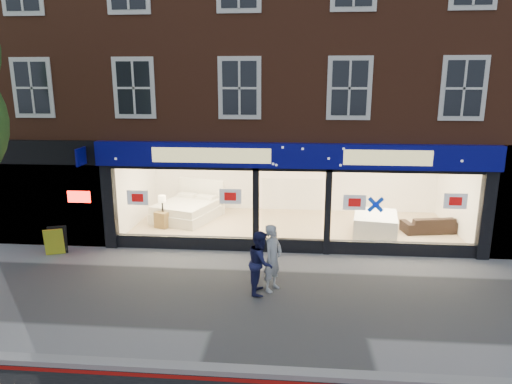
# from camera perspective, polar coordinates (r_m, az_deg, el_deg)

# --- Properties ---
(ground) EXTENTS (120.00, 120.00, 0.00)m
(ground) POSITION_cam_1_polar(r_m,az_deg,el_deg) (11.04, 4.19, -13.20)
(ground) COLOR gray
(ground) RESTS_ON ground
(kerb_line) EXTENTS (60.00, 0.10, 0.01)m
(kerb_line) POSITION_cam_1_polar(r_m,az_deg,el_deg) (8.39, 3.86, -22.76)
(kerb_line) COLOR #8C0A07
(kerb_line) RESTS_ON ground
(kerb_stone) EXTENTS (60.00, 0.25, 0.12)m
(kerb_stone) POSITION_cam_1_polar(r_m,az_deg,el_deg) (8.52, 3.89, -21.67)
(kerb_stone) COLOR gray
(kerb_stone) RESTS_ON ground
(showroom_floor) EXTENTS (11.00, 4.50, 0.10)m
(showroom_floor) POSITION_cam_1_polar(r_m,az_deg,el_deg) (15.89, 4.46, -4.47)
(showroom_floor) COLOR tan
(showroom_floor) RESTS_ON ground
(building) EXTENTS (19.00, 8.26, 10.30)m
(building) POSITION_cam_1_polar(r_m,az_deg,el_deg) (16.87, 4.90, 19.36)
(building) COLOR brown
(building) RESTS_ON ground
(display_bed) EXTENTS (2.48, 2.73, 1.28)m
(display_bed) POSITION_cam_1_polar(r_m,az_deg,el_deg) (16.77, -8.48, -2.14)
(display_bed) COLOR silver
(display_bed) RESTS_ON showroom_floor
(bedside_table) EXTENTS (0.58, 0.58, 0.55)m
(bedside_table) POSITION_cam_1_polar(r_m,az_deg,el_deg) (15.99, -11.53, -3.36)
(bedside_table) COLOR brown
(bedside_table) RESTS_ON showroom_floor
(mattress_stack) EXTENTS (1.61, 1.90, 0.67)m
(mattress_stack) POSITION_cam_1_polar(r_m,az_deg,el_deg) (15.45, 14.68, -3.91)
(mattress_stack) COLOR white
(mattress_stack) RESTS_ON showroom_floor
(sofa) EXTENTS (1.95, 1.06, 0.54)m
(sofa) POSITION_cam_1_polar(r_m,az_deg,el_deg) (16.24, 20.96, -3.77)
(sofa) COLOR black
(sofa) RESTS_ON showroom_floor
(a_board) EXTENTS (0.63, 0.53, 0.84)m
(a_board) POSITION_cam_1_polar(r_m,az_deg,el_deg) (14.71, -23.74, -5.61)
(a_board) COLOR gold
(a_board) RESTS_ON ground
(pedestrian_grey) EXTENTS (0.64, 0.72, 1.66)m
(pedestrian_grey) POSITION_cam_1_polar(r_m,az_deg,el_deg) (11.14, 2.11, -8.22)
(pedestrian_grey) COLOR #AFB3B7
(pedestrian_grey) RESTS_ON ground
(pedestrian_blue) EXTENTS (0.59, 0.76, 1.54)m
(pedestrian_blue) POSITION_cam_1_polar(r_m,az_deg,el_deg) (11.04, 0.58, -8.76)
(pedestrian_blue) COLOR #181B45
(pedestrian_blue) RESTS_ON ground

